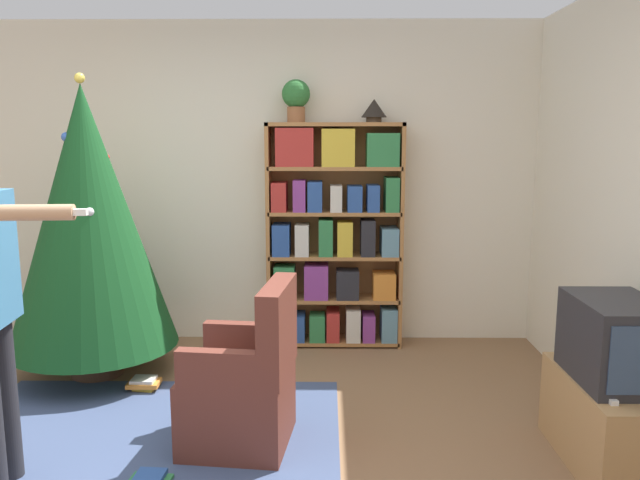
# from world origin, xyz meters

# --- Properties ---
(wall_back) EXTENTS (8.00, 0.10, 2.60)m
(wall_back) POSITION_xyz_m (0.00, 2.31, 1.30)
(wall_back) COLOR silver
(wall_back) RESTS_ON ground_plane
(area_rug) EXTENTS (2.21, 2.18, 0.01)m
(area_rug) POSITION_xyz_m (-0.34, 0.18, 0.00)
(area_rug) COLOR #3D4C70
(area_rug) RESTS_ON ground_plane
(bookshelf) EXTENTS (1.08, 0.27, 1.80)m
(bookshelf) POSITION_xyz_m (0.75, 2.09, 0.91)
(bookshelf) COLOR #A8703D
(bookshelf) RESTS_ON ground_plane
(tv_stand) EXTENTS (0.42, 0.84, 0.46)m
(tv_stand) POSITION_xyz_m (2.15, 0.19, 0.23)
(tv_stand) COLOR tan
(tv_stand) RESTS_ON ground_plane
(television) EXTENTS (0.39, 0.58, 0.42)m
(television) POSITION_xyz_m (2.15, 0.19, 0.68)
(television) COLOR #28282D
(television) RESTS_ON tv_stand
(game_remote) EXTENTS (0.04, 0.12, 0.02)m
(game_remote) POSITION_xyz_m (2.02, -0.06, 0.48)
(game_remote) COLOR white
(game_remote) RESTS_ON tv_stand
(christmas_tree) EXTENTS (1.16, 1.16, 2.11)m
(christmas_tree) POSITION_xyz_m (-0.96, 1.41, 1.13)
(christmas_tree) COLOR #4C3323
(christmas_tree) RESTS_ON ground_plane
(armchair) EXTENTS (0.63, 0.62, 0.92)m
(armchair) POSITION_xyz_m (0.24, 0.41, 0.32)
(armchair) COLOR brown
(armchair) RESTS_ON ground_plane
(potted_plant) EXTENTS (0.22, 0.22, 0.33)m
(potted_plant) POSITION_xyz_m (0.45, 2.10, 1.99)
(potted_plant) COLOR #935B38
(potted_plant) RESTS_ON bookshelf
(table_lamp) EXTENTS (0.20, 0.20, 0.18)m
(table_lamp) POSITION_xyz_m (1.06, 2.10, 1.90)
(table_lamp) COLOR #473828
(table_lamp) RESTS_ON bookshelf
(book_pile_near_tree) EXTENTS (0.21, 0.16, 0.08)m
(book_pile_near_tree) POSITION_xyz_m (-0.54, 1.14, 0.04)
(book_pile_near_tree) COLOR gold
(book_pile_near_tree) RESTS_ON ground_plane
(book_pile_by_chair) EXTENTS (0.22, 0.16, 0.05)m
(book_pile_by_chair) POSITION_xyz_m (-0.18, -0.01, 0.02)
(book_pile_by_chair) COLOR #2D7A42
(book_pile_by_chair) RESTS_ON ground_plane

